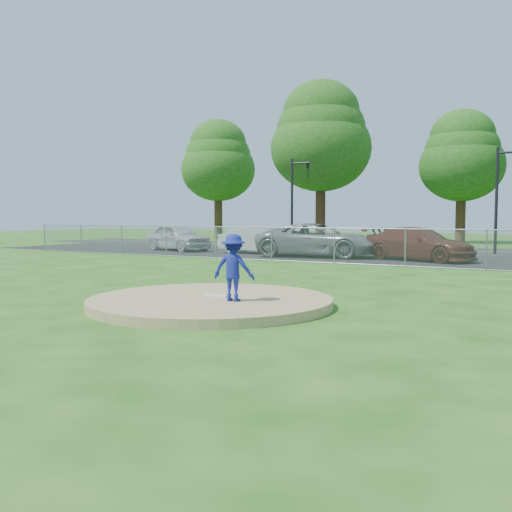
{
  "coord_description": "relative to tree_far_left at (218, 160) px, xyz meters",
  "views": [
    {
      "loc": [
        7.17,
        -10.34,
        2.0
      ],
      "look_at": [
        0.0,
        2.0,
        1.0
      ],
      "focal_mm": 40.0,
      "sensor_mm": 36.0,
      "label": 1
    }
  ],
  "objects": [
    {
      "name": "ground",
      "position": [
        22.0,
        -23.0,
        -7.06
      ],
      "size": [
        120.0,
        120.0,
        0.0
      ],
      "primitive_type": "plane",
      "color": "#1E5111",
      "rests_on": "ground"
    },
    {
      "name": "pitchers_mound",
      "position": [
        22.0,
        -33.0,
        -6.96
      ],
      "size": [
        5.4,
        5.4,
        0.2
      ],
      "primitive_type": "cylinder",
      "color": "#A18858",
      "rests_on": "ground"
    },
    {
      "name": "pitching_rubber",
      "position": [
        22.0,
        -32.8,
        -6.84
      ],
      "size": [
        0.6,
        0.15,
        0.04
      ],
      "primitive_type": "cube",
      "color": "white",
      "rests_on": "pitchers_mound"
    },
    {
      "name": "chain_link_fence",
      "position": [
        22.0,
        -21.0,
        -6.31
      ],
      "size": [
        40.0,
        0.06,
        1.5
      ],
      "primitive_type": "cube",
      "color": "gray",
      "rests_on": "ground"
    },
    {
      "name": "parking_lot",
      "position": [
        22.0,
        -16.5,
        -7.05
      ],
      "size": [
        50.0,
        8.0,
        0.01
      ],
      "primitive_type": "cube",
      "color": "black",
      "rests_on": "ground"
    },
    {
      "name": "street",
      "position": [
        22.0,
        -9.0,
        -7.06
      ],
      "size": [
        60.0,
        7.0,
        0.01
      ],
      "primitive_type": "cube",
      "color": "#242426",
      "rests_on": "ground"
    },
    {
      "name": "tree_far_left",
      "position": [
        0.0,
        0.0,
        0.0
      ],
      "size": [
        6.72,
        6.72,
        10.74
      ],
      "color": "#392614",
      "rests_on": "ground"
    },
    {
      "name": "tree_left",
      "position": [
        11.0,
        -2.0,
        1.18
      ],
      "size": [
        7.84,
        7.84,
        12.53
      ],
      "color": "#371F14",
      "rests_on": "ground"
    },
    {
      "name": "tree_center",
      "position": [
        21.0,
        1.0,
        -0.59
      ],
      "size": [
        6.16,
        6.16,
        9.84
      ],
      "color": "#3A2215",
      "rests_on": "ground"
    },
    {
      "name": "traffic_signal_left",
      "position": [
        13.24,
        -11.0,
        -3.7
      ],
      "size": [
        1.28,
        0.2,
        5.6
      ],
      "color": "black",
      "rests_on": "ground"
    },
    {
      "name": "pitcher",
      "position": [
        22.72,
        -33.18,
        -6.15
      ],
      "size": [
        0.99,
        0.67,
        1.42
      ],
      "primitive_type": "imported",
      "rotation": [
        0.0,
        0.0,
        3.3
      ],
      "color": "navy",
      "rests_on": "pitchers_mound"
    },
    {
      "name": "traffic_cone",
      "position": [
        15.32,
        -17.69,
        -6.71
      ],
      "size": [
        0.35,
        0.35,
        0.67
      ],
      "primitive_type": "cone",
      "color": "#F2610C",
      "rests_on": "parking_lot"
    },
    {
      "name": "parked_car_silver",
      "position": [
        8.64,
        -17.07,
        -6.27
      ],
      "size": [
        4.88,
        3.0,
        1.55
      ],
      "primitive_type": "imported",
      "rotation": [
        0.0,
        0.0,
        1.3
      ],
      "color": "silver",
      "rests_on": "parking_lot"
    },
    {
      "name": "parked_car_white",
      "position": [
        14.03,
        -17.09,
        -6.35
      ],
      "size": [
        4.31,
        1.58,
        1.41
      ],
      "primitive_type": "imported",
      "rotation": [
        0.0,
        0.0,
        1.55
      ],
      "color": "silver",
      "rests_on": "parking_lot"
    },
    {
      "name": "parked_car_gray",
      "position": [
        17.76,
        -17.75,
        -6.23
      ],
      "size": [
        6.2,
        3.46,
        1.64
      ],
      "primitive_type": "imported",
      "rotation": [
        0.0,
        0.0,
        1.7
      ],
      "color": "gray",
      "rests_on": "parking_lot"
    },
    {
      "name": "parked_car_darkred",
      "position": [
        22.67,
        -17.56,
        -6.3
      ],
      "size": [
        5.54,
        3.58,
        1.49
      ],
      "primitive_type": "imported",
      "rotation": [
        0.0,
        0.0,
        1.26
      ],
      "color": "#5C1E17",
      "rests_on": "parking_lot"
    }
  ]
}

